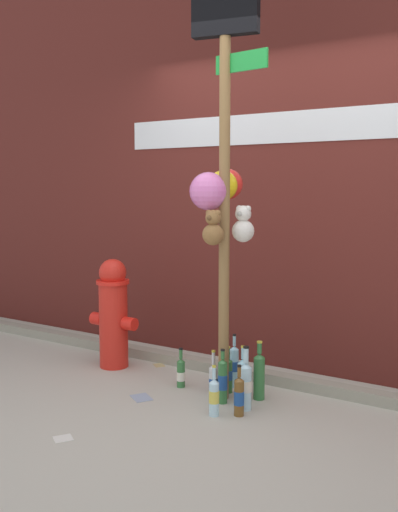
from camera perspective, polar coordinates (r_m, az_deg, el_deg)
name	(u,v)px	position (r m, az deg, el deg)	size (l,w,h in m)	color
ground_plane	(193,424)	(3.74, -0.54, -15.96)	(14.00, 14.00, 0.00)	#ADA899
building_wall	(294,123)	(4.73, 9.21, 12.67)	(10.00, 0.21, 3.88)	#561E19
curb_strip	(263,376)	(4.49, 6.24, -11.50)	(8.00, 0.12, 0.08)	gray
memorial_post	(222,163)	(3.94, 2.24, 9.00)	(0.54, 0.50, 2.76)	olive
fire_hydrant	(113,313)	(4.77, -8.31, -5.46)	(0.44, 0.26, 0.88)	red
bottle_0	(214,396)	(3.81, 1.47, -13.45)	(0.07, 0.07, 0.33)	#B2DBEA
bottle_1	(243,379)	(4.04, 4.28, -11.85)	(0.08, 0.08, 0.39)	#93CCE0
bottle_2	(181,373)	(4.33, -1.77, -11.24)	(0.06, 0.06, 0.29)	#337038
bottle_3	(246,385)	(3.91, 4.56, -12.33)	(0.08, 0.08, 0.42)	#B2DBEA
bottle_4	(213,379)	(4.19, 1.41, -11.86)	(0.06, 0.06, 0.31)	silver
bottle_5	(223,381)	(4.01, 2.30, -11.98)	(0.06, 0.06, 0.37)	#337038
bottle_6	(239,396)	(3.82, 3.91, -13.39)	(0.07, 0.07, 0.33)	brown
bottle_7	(228,374)	(4.22, 2.85, -11.41)	(0.06, 0.06, 0.33)	#337038
bottle_8	(234,366)	(4.33, 3.43, -10.57)	(0.07, 0.07, 0.39)	#93CCE0
bottle_9	(259,375)	(4.10, 5.85, -11.41)	(0.08, 0.08, 0.41)	#337038
litter_0	(141,397)	(4.17, -5.61, -13.50)	(0.16, 0.12, 0.01)	#8C99B2
litter_1	(63,438)	(3.62, -13.06, -16.84)	(0.10, 0.10, 0.01)	silver
litter_2	(159,365)	(4.87, -3.90, -10.51)	(0.10, 0.08, 0.01)	tan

